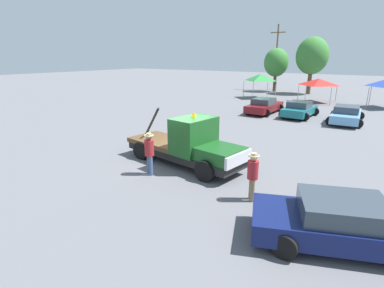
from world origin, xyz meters
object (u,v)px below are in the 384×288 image
(canopy_tent_green, at_px, (261,77))
(tree_center, at_px, (276,63))
(tow_truck, at_px, (189,145))
(parked_car_skyblue, at_px, (346,114))
(canopy_tent_red, at_px, (319,82))
(person_near_truck, at_px, (253,173))
(person_at_hood, at_px, (149,150))
(utility_pole, at_px, (276,56))
(parked_car_teal, at_px, (299,109))
(tree_right, at_px, (312,56))
(foreground_car, at_px, (349,224))

(canopy_tent_green, xyz_separation_m, tree_center, (-0.85, 7.66, 1.55))
(tow_truck, xyz_separation_m, parked_car_skyblue, (4.69, 14.36, -0.32))
(canopy_tent_red, bearing_deg, person_near_truck, -82.58)
(person_at_hood, height_order, utility_pole, utility_pole)
(canopy_tent_red, relative_size, utility_pole, 0.36)
(parked_car_teal, distance_m, canopy_tent_green, 12.01)
(person_near_truck, height_order, canopy_tent_red, canopy_tent_red)
(tree_center, relative_size, tree_right, 0.82)
(person_near_truck, bearing_deg, utility_pole, 71.33)
(parked_car_skyblue, bearing_deg, person_at_hood, 157.54)
(tow_truck, xyz_separation_m, person_near_truck, (3.84, -1.69, 0.07))
(tow_truck, xyz_separation_m, tree_right, (-2.18, 31.50, 3.94))
(utility_pole, bearing_deg, tow_truck, -77.09)
(person_near_truck, relative_size, utility_pole, 0.19)
(foreground_car, bearing_deg, tow_truck, 137.42)
(tree_center, bearing_deg, person_at_hood, -79.56)
(person_at_hood, bearing_deg, tree_center, -142.80)
(tree_center, bearing_deg, parked_car_teal, -64.63)
(tow_truck, distance_m, canopy_tent_green, 24.87)
(person_at_hood, bearing_deg, utility_pole, -142.18)
(canopy_tent_red, relative_size, tree_center, 0.56)
(parked_car_skyblue, bearing_deg, person_near_truck, 173.13)
(parked_car_skyblue, relative_size, canopy_tent_green, 1.62)
(tow_truck, relative_size, person_near_truck, 3.63)
(foreground_car, height_order, canopy_tent_green, canopy_tent_green)
(canopy_tent_green, bearing_deg, foreground_car, -63.79)
(parked_car_teal, relative_size, parked_car_skyblue, 0.88)
(parked_car_skyblue, bearing_deg, tow_truck, 158.06)
(parked_car_skyblue, xyz_separation_m, utility_pole, (-12.48, 19.60, 4.26))
(person_at_hood, relative_size, tree_right, 0.25)
(tow_truck, xyz_separation_m, utility_pole, (-7.78, 33.97, 3.93))
(person_at_hood, bearing_deg, person_near_truck, 119.08)
(parked_car_teal, bearing_deg, tree_right, 13.78)
(parked_car_teal, height_order, tree_center, tree_center)
(foreground_car, relative_size, person_near_truck, 3.14)
(person_at_hood, bearing_deg, parked_car_teal, -159.80)
(tow_truck, bearing_deg, canopy_tent_red, 97.20)
(person_near_truck, xyz_separation_m, canopy_tent_green, (-9.96, 25.74, 1.42))
(tree_center, bearing_deg, foreground_car, -67.83)
(tow_truck, distance_m, person_near_truck, 4.20)
(tow_truck, height_order, canopy_tent_green, canopy_tent_green)
(person_near_truck, height_order, utility_pole, utility_pole)
(person_near_truck, distance_m, canopy_tent_red, 26.21)
(person_at_hood, bearing_deg, canopy_tent_red, -155.96)
(parked_car_teal, relative_size, tree_right, 0.59)
(person_near_truck, bearing_deg, foreground_car, -54.44)
(person_near_truck, xyz_separation_m, person_at_hood, (-4.62, -0.19, 0.04))
(tow_truck, relative_size, parked_car_skyblue, 1.32)
(parked_car_skyblue, height_order, tree_center, tree_center)
(canopy_tent_green, xyz_separation_m, utility_pole, (-1.66, 9.91, 2.44))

